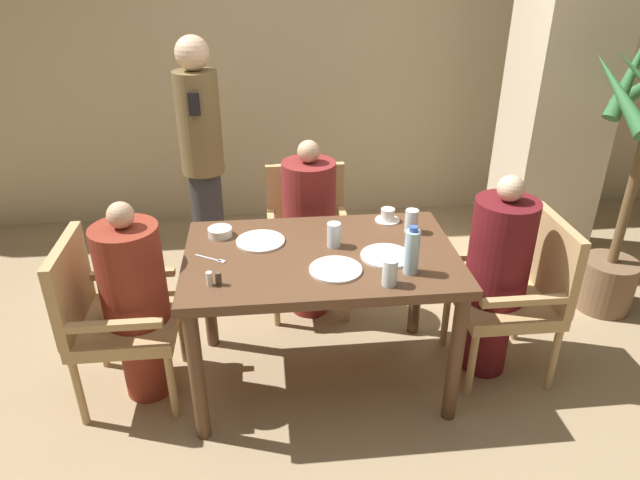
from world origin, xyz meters
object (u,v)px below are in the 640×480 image
teacup_with_saucer (388,216)px  bowl_small (220,232)px  diner_in_far_chair (309,228)px  plate_dessert_center (336,269)px  chair_right_side (519,289)px  glass_tall_near (334,235)px  diner_in_left_chair (136,301)px  glass_tall_far (390,272)px  glass_tall_mid (411,221)px  chair_far_side (308,231)px  standing_host (202,156)px  plate_main_right (386,256)px  plate_main_left (260,241)px  water_bottle (412,251)px  diner_in_right_chair (496,276)px  potted_palm (629,202)px  chair_left_side (109,313)px

teacup_with_saucer → bowl_small: teacup_with_saucer is taller
diner_in_far_chair → plate_dessert_center: size_ratio=4.61×
chair_right_side → glass_tall_near: bearing=176.1°
diner_in_left_chair → glass_tall_far: bearing=-15.1°
chair_right_side → glass_tall_mid: size_ratio=7.16×
bowl_small → glass_tall_far: glass_tall_far is taller
diner_in_far_chair → teacup_with_saucer: (0.40, -0.35, 0.22)m
chair_far_side → teacup_with_saucer: chair_far_side is taller
diner_in_left_chair → glass_tall_mid: diner_in_left_chair is taller
plate_dessert_center → glass_tall_mid: 0.58m
standing_host → teacup_with_saucer: standing_host is taller
chair_right_side → plate_dessert_center: size_ratio=3.61×
diner_in_left_chair → plate_main_right: 1.25m
plate_main_left → glass_tall_near: glass_tall_near is taller
glass_tall_mid → glass_tall_far: 0.55m
chair_right_side → teacup_with_saucer: size_ratio=6.62×
glass_tall_mid → chair_far_side: bearing=128.3°
glass_tall_near → glass_tall_mid: same height
glass_tall_near → water_bottle: bearing=-42.7°
chair_far_side → glass_tall_far: (0.27, -1.13, 0.34)m
diner_in_far_chair → bowl_small: size_ratio=9.22×
diner_in_right_chair → glass_tall_far: diner_in_right_chair is taller
diner_in_far_chair → bowl_small: diner_in_far_chair is taller
diner_in_left_chair → water_bottle: size_ratio=4.66×
diner_in_left_chair → diner_in_right_chair: (1.84, 0.00, 0.03)m
teacup_with_saucer → glass_tall_far: 0.66m
chair_far_side → teacup_with_saucer: 0.70m
potted_palm → glass_tall_mid: bearing=-168.0°
bowl_small → glass_tall_near: bearing=-16.6°
diner_in_far_chair → potted_palm: 1.93m
chair_far_side → diner_in_right_chair: (0.92, -0.81, 0.09)m
chair_far_side → teacup_with_saucer: (0.40, -0.48, 0.31)m
diner_in_far_chair → diner_in_left_chair: bearing=-143.8°
diner_in_right_chair → standing_host: (-1.58, 1.23, 0.30)m
chair_far_side → glass_tall_mid: size_ratio=7.16×
diner_in_far_chair → glass_tall_near: 0.66m
chair_left_side → plate_main_left: size_ratio=3.61×
chair_far_side → diner_in_far_chair: (-0.00, -0.14, 0.09)m
potted_palm → diner_in_right_chair: bearing=-154.0°
bowl_small → glass_tall_far: (0.77, -0.56, 0.04)m
chair_right_side → potted_palm: (0.85, 0.48, 0.26)m
chair_left_side → plate_main_left: 0.83m
plate_dessert_center → diner_in_right_chair: bearing=11.5°
glass_tall_far → glass_tall_mid: bearing=66.1°
standing_host → glass_tall_near: standing_host is taller
standing_host → plate_main_right: standing_host is taller
chair_left_side → glass_tall_far: size_ratio=7.16×
chair_left_side → glass_tall_mid: glass_tall_mid is taller
diner_in_left_chair → glass_tall_near: bearing=3.9°
diner_in_left_chair → chair_far_side: size_ratio=1.22×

